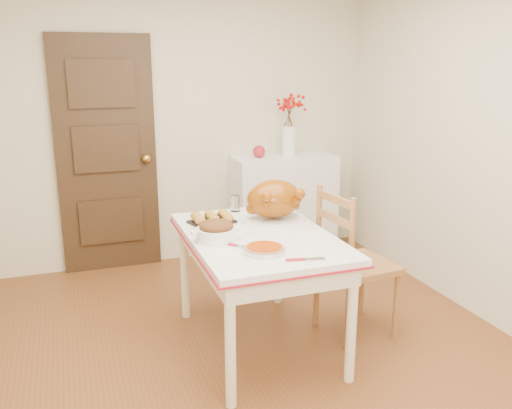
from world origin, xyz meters
name	(u,v)px	position (x,y,z in m)	size (l,w,h in m)	color
floor	(258,361)	(0.00, 0.00, 0.00)	(3.50, 4.00, 0.00)	brown
wall_back	(184,127)	(0.00, 2.00, 1.25)	(3.50, 0.00, 2.50)	beige
wall_right	(502,150)	(1.75, 0.00, 1.25)	(0.00, 4.00, 2.50)	beige
door_back	(107,156)	(-0.70, 1.97, 1.03)	(0.85, 0.06, 2.06)	#372316
sideboard	(283,206)	(0.90, 1.78, 0.48)	(0.97, 0.43, 0.97)	white
kitchen_table	(259,291)	(0.07, 0.20, 0.39)	(0.89, 1.30, 0.78)	white
chair_oak	(357,262)	(0.77, 0.15, 0.51)	(0.45, 0.45, 1.03)	#965C35
berry_vase	(289,125)	(0.94, 1.78, 1.26)	(0.30, 0.30, 0.58)	white
apple	(259,152)	(0.65, 1.78, 1.03)	(0.12, 0.12, 0.12)	#AE1A26
turkey_platter	(274,201)	(0.27, 0.43, 0.92)	(0.44, 0.35, 0.28)	#773C08
pumpkin_pie	(264,248)	(-0.01, -0.13, 0.80)	(0.24, 0.24, 0.05)	#A72F04
stuffing_dish	(216,231)	(-0.21, 0.17, 0.84)	(0.31, 0.24, 0.12)	brown
rolls_tray	(212,218)	(-0.14, 0.53, 0.81)	(0.27, 0.21, 0.07)	#9D631C
pie_server	(306,259)	(0.16, -0.32, 0.78)	(0.22, 0.06, 0.01)	silver
carving_knife	(242,246)	(-0.10, 0.00, 0.78)	(0.25, 0.06, 0.01)	silver
drinking_glass	(235,203)	(0.09, 0.76, 0.84)	(0.07, 0.07, 0.12)	white
shaker_pair	(270,202)	(0.36, 0.73, 0.83)	(0.10, 0.04, 0.10)	white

